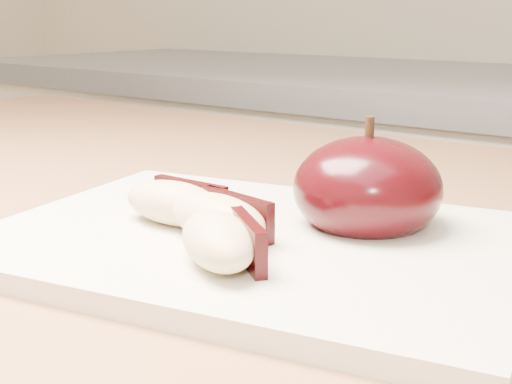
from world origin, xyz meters
The scene contains 5 objects.
cutting_board centered at (-0.02, 0.39, 0.91)m, with size 0.31×0.23×0.01m, color silver.
apple_half centered at (0.02, 0.45, 0.94)m, with size 0.11×0.11×0.08m.
apple_wedge_a centered at (-0.07, 0.38, 0.93)m, with size 0.07×0.04×0.03m.
apple_wedge_b centered at (-0.03, 0.37, 0.93)m, with size 0.08×0.05×0.03m.
apple_wedge_c centered at (0.00, 0.34, 0.93)m, with size 0.08×0.07×0.03m.
Camera 1 is at (0.23, 0.08, 1.04)m, focal length 50.00 mm.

